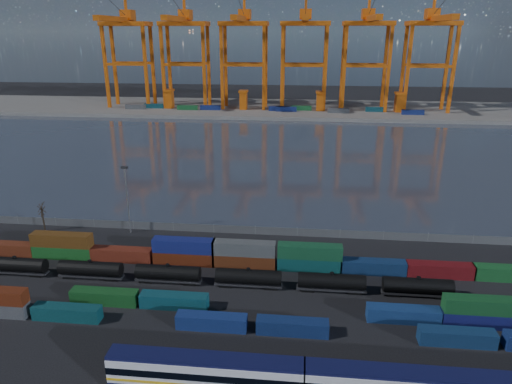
# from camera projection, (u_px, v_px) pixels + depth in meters

# --- Properties ---
(ground) EXTENTS (700.00, 700.00, 0.00)m
(ground) POSITION_uv_depth(u_px,v_px,m) (239.00, 299.00, 82.70)
(ground) COLOR black
(ground) RESTS_ON ground
(harbor_water) EXTENTS (700.00, 700.00, 0.00)m
(harbor_water) POSITION_uv_depth(u_px,v_px,m) (275.00, 153.00, 181.20)
(harbor_water) COLOR #2D3442
(harbor_water) RESTS_ON ground
(far_quay) EXTENTS (700.00, 70.00, 2.00)m
(far_quay) POSITION_uv_depth(u_px,v_px,m) (286.00, 109.00, 279.37)
(far_quay) COLOR #514F4C
(far_quay) RESTS_ON ground
(container_row_south) EXTENTS (140.06, 2.35, 5.00)m
(container_row_south) POSITION_uv_depth(u_px,v_px,m) (236.00, 321.00, 73.49)
(container_row_south) COLOR #383B3D
(container_row_south) RESTS_ON ground
(container_row_mid) EXTENTS (142.01, 2.43, 5.18)m
(container_row_mid) POSITION_uv_depth(u_px,v_px,m) (196.00, 301.00, 79.20)
(container_row_mid) COLOR #484C4E
(container_row_mid) RESTS_ON ground
(container_row_north) EXTENTS (141.70, 2.62, 5.59)m
(container_row_north) POSITION_uv_depth(u_px,v_px,m) (187.00, 254.00, 94.43)
(container_row_north) COLOR navy
(container_row_north) RESTS_ON ground
(tanker_string) EXTENTS (121.36, 2.76, 3.95)m
(tanker_string) POSITION_uv_depth(u_px,v_px,m) (129.00, 271.00, 88.08)
(tanker_string) COLOR black
(tanker_string) RESTS_ON ground
(waterfront_fence) EXTENTS (160.12, 0.12, 2.20)m
(waterfront_fence) POSITION_uv_depth(u_px,v_px,m) (255.00, 230.00, 108.63)
(waterfront_fence) COLOR #595B5E
(waterfront_fence) RESTS_ON ground
(bare_tree) EXTENTS (1.90, 1.98, 7.52)m
(bare_tree) POSITION_uv_depth(u_px,v_px,m) (43.00, 217.00, 109.45)
(bare_tree) COLOR black
(bare_tree) RESTS_ON ground
(yard_light_mast) EXTENTS (1.60, 0.40, 16.60)m
(yard_light_mast) POSITION_uv_depth(u_px,v_px,m) (127.00, 196.00, 106.90)
(yard_light_mast) COLOR slate
(yard_light_mast) RESTS_ON ground
(gantry_cranes) EXTENTS (202.82, 53.41, 72.32)m
(gantry_cranes) POSITION_uv_depth(u_px,v_px,m) (274.00, 34.00, 259.20)
(gantry_cranes) COLOR #C5530D
(gantry_cranes) RESTS_ON ground
(quay_containers) EXTENTS (172.58, 10.99, 2.60)m
(quay_containers) POSITION_uv_depth(u_px,v_px,m) (266.00, 109.00, 266.03)
(quay_containers) COLOR navy
(quay_containers) RESTS_ON far_quay
(straddle_carriers) EXTENTS (140.00, 7.00, 11.10)m
(straddle_carriers) POSITION_uv_depth(u_px,v_px,m) (281.00, 100.00, 267.97)
(straddle_carriers) COLOR #C5530D
(straddle_carriers) RESTS_ON far_quay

